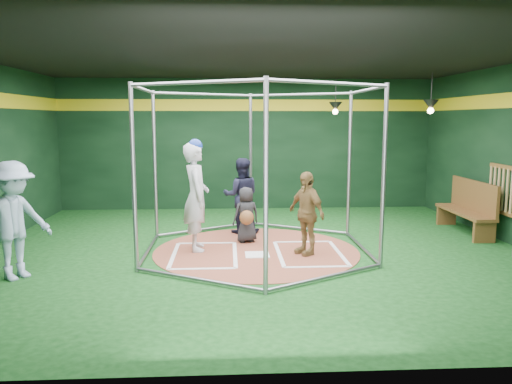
{
  "coord_description": "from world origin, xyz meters",
  "views": [
    {
      "loc": [
        -0.51,
        -9.0,
        2.44
      ],
      "look_at": [
        0.0,
        0.1,
        1.1
      ],
      "focal_mm": 35.0,
      "sensor_mm": 36.0,
      "label": 1
    }
  ],
  "objects": [
    {
      "name": "home_plate",
      "position": [
        0.0,
        -0.3,
        0.02
      ],
      "size": [
        0.43,
        0.43,
        0.01
      ],
      "primitive_type": "cube",
      "color": "white",
      "rests_on": "clay_disc"
    },
    {
      "name": "batter_box_right",
      "position": [
        0.95,
        -0.25,
        0.02
      ],
      "size": [
        1.17,
        1.77,
        0.01
      ],
      "color": "white",
      "rests_on": "clay_disc"
    },
    {
      "name": "dugout_bench",
      "position": [
        4.64,
        1.25,
        0.58
      ],
      "size": [
        0.46,
        1.95,
        1.14
      ],
      "color": "brown",
      "rests_on": "ground"
    },
    {
      "name": "batting_cage",
      "position": [
        -0.0,
        -0.0,
        1.5
      ],
      "size": [
        4.05,
        4.67,
        3.0
      ],
      "color": "gray",
      "rests_on": "ground"
    },
    {
      "name": "room_shell",
      "position": [
        0.0,
        0.01,
        1.75
      ],
      "size": [
        10.1,
        9.1,
        3.53
      ],
      "color": "#0C350F",
      "rests_on": "ground"
    },
    {
      "name": "clay_disc",
      "position": [
        0.0,
        0.0,
        0.01
      ],
      "size": [
        3.8,
        3.8,
        0.01
      ],
      "primitive_type": "cylinder",
      "color": "brown",
      "rests_on": "ground"
    },
    {
      "name": "bystander_blue",
      "position": [
        -3.77,
        -1.38,
        0.91
      ],
      "size": [
        1.24,
        1.34,
        1.82
      ],
      "primitive_type": "imported",
      "rotation": [
        0.0,
        0.0,
        0.93
      ],
      "color": "#98B0CA",
      "rests_on": "ground"
    },
    {
      "name": "pendant_lamp_far",
      "position": [
        4.0,
        2.0,
        2.74
      ],
      "size": [
        0.34,
        0.34,
        0.9
      ],
      "color": "black",
      "rests_on": "room_shell"
    },
    {
      "name": "pendant_lamp_near",
      "position": [
        2.2,
        3.6,
        2.74
      ],
      "size": [
        0.34,
        0.34,
        0.9
      ],
      "color": "black",
      "rests_on": "room_shell"
    },
    {
      "name": "umpire",
      "position": [
        -0.24,
        1.52,
        0.82
      ],
      "size": [
        0.79,
        0.61,
        1.61
      ],
      "primitive_type": "imported",
      "rotation": [
        0.0,
        0.0,
        3.15
      ],
      "color": "black",
      "rests_on": "clay_disc"
    },
    {
      "name": "batter_figure",
      "position": [
        -1.11,
        0.15,
        1.03
      ],
      "size": [
        0.58,
        0.79,
        2.07
      ],
      "color": "#B9BAC0",
      "rests_on": "clay_disc"
    },
    {
      "name": "bat_rack",
      "position": [
        4.93,
        0.4,
        1.05
      ],
      "size": [
        0.07,
        1.25,
        0.98
      ],
      "color": "brown",
      "rests_on": "room_shell"
    },
    {
      "name": "visitor_leopard",
      "position": [
        0.88,
        -0.26,
        0.76
      ],
      "size": [
        0.78,
        0.94,
        1.5
      ],
      "primitive_type": "imported",
      "rotation": [
        0.0,
        0.0,
        -1.01
      ],
      "color": "#A27F45",
      "rests_on": "clay_disc"
    },
    {
      "name": "batter_box_left",
      "position": [
        -0.95,
        -0.25,
        0.02
      ],
      "size": [
        1.17,
        1.77,
        0.01
      ],
      "color": "white",
      "rests_on": "clay_disc"
    },
    {
      "name": "catcher_figure",
      "position": [
        -0.16,
        0.67,
        0.56
      ],
      "size": [
        0.63,
        0.65,
        1.1
      ],
      "color": "black",
      "rests_on": "clay_disc"
    }
  ]
}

